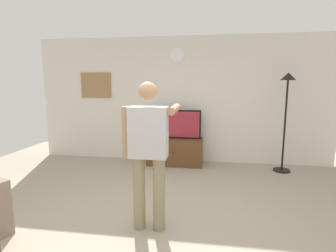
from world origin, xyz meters
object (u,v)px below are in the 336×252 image
object	(u,v)px
television	(176,124)
wall_clock	(177,55)
tv_stand	(175,151)
person_standing_nearer_lamp	(149,148)
framed_picture	(96,85)
floor_lamp	(286,102)

from	to	relation	value
television	wall_clock	size ratio (longest dim) A/B	3.58
tv_stand	person_standing_nearer_lamp	xyz separation A→B (m)	(0.00, -2.53, 0.70)
person_standing_nearer_lamp	framed_picture	bearing A→B (deg)	123.09
framed_picture	tv_stand	bearing A→B (deg)	-9.12
tv_stand	framed_picture	xyz separation A→B (m)	(-1.84, 0.30, 1.39)
tv_stand	framed_picture	bearing A→B (deg)	170.88
floor_lamp	person_standing_nearer_lamp	world-z (taller)	floor_lamp
television	person_standing_nearer_lamp	xyz separation A→B (m)	(0.00, -2.58, 0.12)
wall_clock	framed_picture	xyz separation A→B (m)	(-1.84, 0.00, -0.63)
tv_stand	wall_clock	size ratio (longest dim) A/B	3.89
wall_clock	person_standing_nearer_lamp	distance (m)	3.12
wall_clock	person_standing_nearer_lamp	bearing A→B (deg)	-89.93
television	tv_stand	bearing A→B (deg)	-90.00
person_standing_nearer_lamp	television	bearing A→B (deg)	90.08
tv_stand	television	bearing A→B (deg)	90.00
tv_stand	floor_lamp	xyz separation A→B (m)	(2.13, -0.14, 1.08)
tv_stand	framed_picture	distance (m)	2.32
tv_stand	floor_lamp	world-z (taller)	floor_lamp
framed_picture	floor_lamp	size ratio (longest dim) A/B	0.37
wall_clock	tv_stand	bearing A→B (deg)	-90.00
framed_picture	person_standing_nearer_lamp	size ratio (longest dim) A/B	0.41
wall_clock	floor_lamp	distance (m)	2.37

